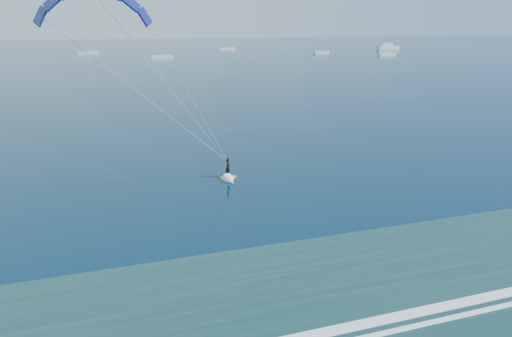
{
  "coord_description": "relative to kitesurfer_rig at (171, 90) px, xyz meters",
  "views": [
    {
      "loc": [
        -11.54,
        -7.15,
        14.32
      ],
      "look_at": [
        -0.64,
        26.77,
        2.92
      ],
      "focal_mm": 32.0,
      "sensor_mm": 36.0,
      "label": 1
    }
  ],
  "objects": [
    {
      "name": "kitesurfer_rig",
      "position": [
        0.0,
        0.0,
        0.0
      ],
      "size": [
        17.0,
        9.69,
        17.85
      ],
      "color": "gold",
      "rests_on": "ground"
    },
    {
      "name": "motor_yacht",
      "position": [
        146.84,
        192.78,
        -7.78
      ],
      "size": [
        12.99,
        3.46,
        5.64
      ],
      "color": "white",
      "rests_on": "ground"
    },
    {
      "name": "sailboat_0",
      "position": [
        -12.69,
        201.49,
        -8.51
      ],
      "size": [
        8.6,
        2.4,
        11.62
      ],
      "color": "white",
      "rests_on": "ground"
    },
    {
      "name": "sailboat_1",
      "position": [
        17.67,
        163.46,
        -8.51
      ],
      "size": [
        8.67,
        2.4,
        12.04
      ],
      "color": "white",
      "rests_on": "ground"
    },
    {
      "name": "sailboat_2",
      "position": [
        59.75,
        217.43,
        -8.51
      ],
      "size": [
        9.06,
        2.4,
        12.27
      ],
      "color": "white",
      "rests_on": "ground"
    },
    {
      "name": "sailboat_3",
      "position": [
        95.29,
        170.45,
        -8.52
      ],
      "size": [
        7.53,
        2.4,
        10.44
      ],
      "color": "white",
      "rests_on": "ground"
    },
    {
      "name": "sailboat_4",
      "position": [
        118.43,
        149.85,
        -8.51
      ],
      "size": [
        8.46,
        2.4,
        11.5
      ],
      "color": "white",
      "rests_on": "ground"
    }
  ]
}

